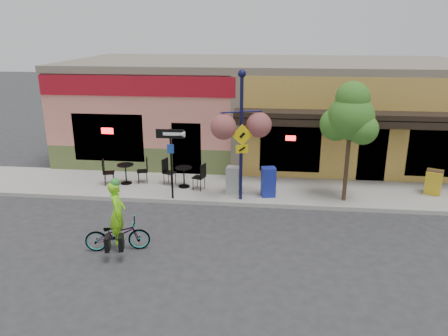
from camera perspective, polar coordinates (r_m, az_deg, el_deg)
name	(u,v)px	position (r m, az deg, el deg)	size (l,w,h in m)	color
ground	(256,213)	(14.83, 4.16, -5.90)	(90.00, 90.00, 0.00)	#2D2D30
sidewalk	(258,190)	(16.65, 4.45, -2.89)	(24.00, 3.00, 0.15)	#9E9B93
curb	(256,205)	(15.31, 4.25, -4.81)	(24.00, 0.12, 0.15)	#A8A59E
building	(263,108)	(21.40, 5.14, 7.83)	(18.20, 8.20, 4.50)	#D57A69
bicycle	(118,235)	(12.66, -13.74, -8.44)	(0.62, 1.79, 0.94)	maroon
cyclist_rider	(118,221)	(12.46, -13.66, -6.72)	(0.65, 0.43, 1.78)	#8CFD1A
lamp_post	(241,137)	(14.88, 2.26, 4.06)	(1.45, 0.58, 4.53)	#13143D
one_way_sign	(171,164)	(15.32, -6.87, 0.47)	(0.97, 0.21, 2.54)	black
cafe_set_left	(126,171)	(17.33, -12.72, -0.40)	(1.70, 0.85, 1.02)	black
cafe_set_right	(184,174)	(16.62, -5.26, -0.80)	(1.71, 0.86, 1.03)	black
newspaper_box_blue	(268,182)	(15.73, 5.81, -1.82)	(0.48, 0.43, 1.08)	navy
newspaper_box_grey	(233,180)	(15.95, 1.20, -1.59)	(0.47, 0.42, 1.00)	#9D9D9D
street_tree	(349,142)	(15.42, 15.98, 3.26)	(1.64, 1.64, 4.22)	#3D7A26
sandwich_board	(433,184)	(17.37, 25.64, -1.89)	(0.56, 0.41, 0.93)	gold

